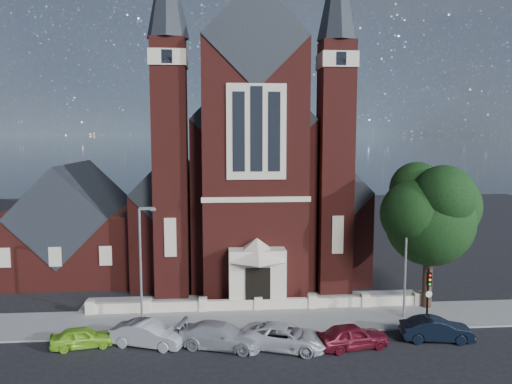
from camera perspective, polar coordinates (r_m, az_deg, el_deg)
ground at (r=45.56m, az=-0.68°, el=-9.75°), size 120.00×120.00×0.00m
pavement_strip at (r=35.63m, az=0.51°, el=-14.47°), size 60.00×5.00×0.12m
forecourt_paving at (r=39.38m, az=-0.02°, el=-12.39°), size 26.00×3.00×0.14m
forecourt_wall at (r=37.50m, az=0.23°, el=-13.38°), size 24.00×0.40×0.90m
church at (r=51.87m, az=-1.29°, el=1.45°), size 20.01×34.90×29.20m
parish_hall at (r=49.22m, az=-19.91°, el=-4.12°), size 12.00×12.20×10.24m
street_tree at (r=38.15m, az=19.57°, el=-2.61°), size 6.40×6.60×10.70m
street_lamp_left at (r=34.01m, az=-12.92°, el=-7.54°), size 1.16×0.22×8.09m
street_lamp_right at (r=36.09m, az=16.88°, el=-6.84°), size 1.16×0.22×8.09m
traffic_signal at (r=35.55m, az=19.10°, el=-10.49°), size 0.28×0.42×4.00m
car_lime_van at (r=33.04m, az=-19.24°, el=-15.40°), size 3.91×2.20×1.26m
car_silver_a at (r=32.14m, az=-12.21°, el=-15.58°), size 4.80×2.95×1.49m
car_silver_b at (r=31.33m, az=-4.08°, el=-16.05°), size 5.54×3.57×1.49m
car_white_suv at (r=31.19m, az=3.30°, el=-16.18°), size 5.74×4.05×1.45m
car_dark_red at (r=31.72m, az=10.95°, el=-15.87°), size 4.62×2.55×1.49m
car_navy at (r=34.11m, az=19.94°, el=-14.55°), size 4.55×2.09×1.45m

